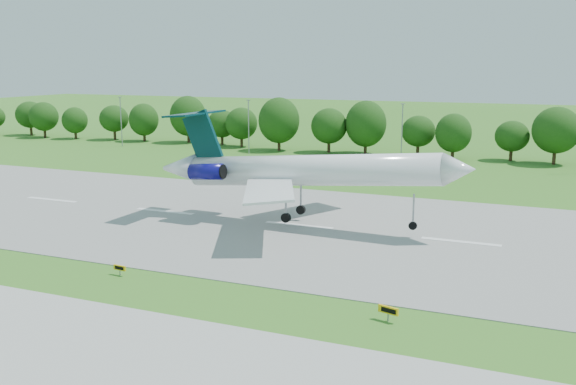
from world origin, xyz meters
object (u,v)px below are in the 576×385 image
object	(u,v)px
airliner	(295,169)
service_vehicle_a	(210,151)
service_vehicle_b	(453,163)
taxi_sign_left	(120,268)

from	to	relation	value
airliner	service_vehicle_a	distance (m)	68.25
service_vehicle_a	service_vehicle_b	world-z (taller)	service_vehicle_b
airliner	service_vehicle_b	world-z (taller)	airliner
taxi_sign_left	service_vehicle_a	size ratio (longest dim) A/B	0.37
airliner	service_vehicle_a	bearing A→B (deg)	129.60
airliner	service_vehicle_a	world-z (taller)	airliner
service_vehicle_b	airliner	bearing A→B (deg)	-172.55
taxi_sign_left	airliner	bearing A→B (deg)	76.88
service_vehicle_a	taxi_sign_left	bearing A→B (deg)	-177.05
airliner	taxi_sign_left	size ratio (longest dim) A/B	28.79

